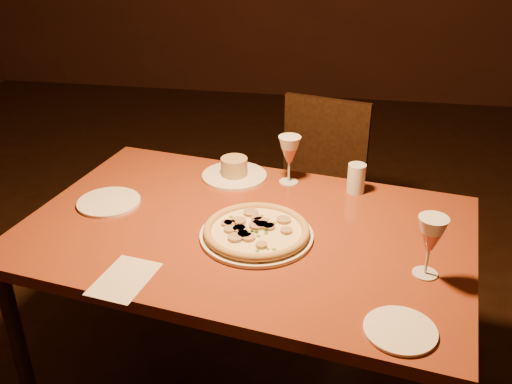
# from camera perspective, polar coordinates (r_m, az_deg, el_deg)

# --- Properties ---
(floor) EXTENTS (7.00, 7.00, 0.00)m
(floor) POSITION_cam_1_polar(r_m,az_deg,el_deg) (2.54, -6.08, -14.94)
(floor) COLOR black
(floor) RESTS_ON ground
(dining_table) EXTENTS (1.55, 1.13, 0.76)m
(dining_table) POSITION_cam_1_polar(r_m,az_deg,el_deg) (1.88, -1.02, -5.26)
(dining_table) COLOR maroon
(dining_table) RESTS_ON floor
(chair_far) EXTENTS (0.51, 0.51, 0.87)m
(chair_far) POSITION_cam_1_polar(r_m,az_deg,el_deg) (2.75, 5.99, 1.00)
(chair_far) COLOR black
(chair_far) RESTS_ON floor
(pizza_plate) EXTENTS (0.35, 0.35, 0.04)m
(pizza_plate) POSITION_cam_1_polar(r_m,az_deg,el_deg) (1.78, 0.05, -3.97)
(pizza_plate) COLOR white
(pizza_plate) RESTS_ON dining_table
(ramekin_saucer) EXTENTS (0.24, 0.24, 0.08)m
(ramekin_saucer) POSITION_cam_1_polar(r_m,az_deg,el_deg) (2.15, -2.19, 2.11)
(ramekin_saucer) COLOR white
(ramekin_saucer) RESTS_ON dining_table
(wine_glass_far) EXTENTS (0.08, 0.08, 0.18)m
(wine_glass_far) POSITION_cam_1_polar(r_m,az_deg,el_deg) (2.09, 3.34, 3.22)
(wine_glass_far) COLOR #C06350
(wine_glass_far) RESTS_ON dining_table
(wine_glass_right) EXTENTS (0.08, 0.08, 0.18)m
(wine_glass_right) POSITION_cam_1_polar(r_m,az_deg,el_deg) (1.64, 16.95, -5.25)
(wine_glass_right) COLOR #C06350
(wine_glass_right) RESTS_ON dining_table
(water_tumbler) EXTENTS (0.06, 0.06, 0.11)m
(water_tumbler) POSITION_cam_1_polar(r_m,az_deg,el_deg) (2.06, 10.00, 1.36)
(water_tumbler) COLOR silver
(water_tumbler) RESTS_ON dining_table
(side_plate_left) EXTENTS (0.22, 0.22, 0.01)m
(side_plate_left) POSITION_cam_1_polar(r_m,az_deg,el_deg) (2.04, -14.50, -0.99)
(side_plate_left) COLOR white
(side_plate_left) RESTS_ON dining_table
(side_plate_near) EXTENTS (0.18, 0.18, 0.01)m
(side_plate_near) POSITION_cam_1_polar(r_m,az_deg,el_deg) (1.48, 14.22, -13.27)
(side_plate_near) COLOR white
(side_plate_near) RESTS_ON dining_table
(menu_card) EXTENTS (0.17, 0.22, 0.00)m
(menu_card) POSITION_cam_1_polar(r_m,az_deg,el_deg) (1.64, -13.02, -8.46)
(menu_card) COLOR beige
(menu_card) RESTS_ON dining_table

